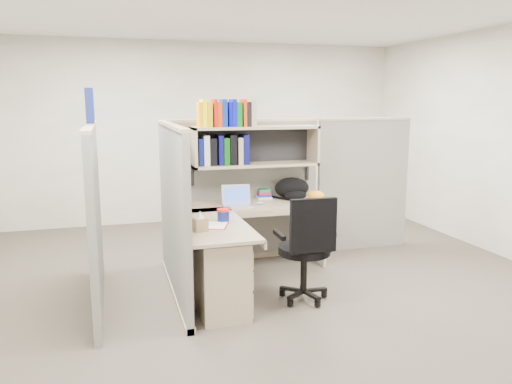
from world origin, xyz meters
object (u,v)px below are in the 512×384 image
object	(u,v)px
laptop	(237,196)
backpack	(293,189)
snack_canister	(223,215)
desk	(233,255)
task_chair	(306,265)

from	to	relation	value
laptop	backpack	distance (m)	0.73
laptop	snack_canister	xyz separation A→B (m)	(-0.29, -0.63, -0.05)
desk	backpack	world-z (taller)	backpack
laptop	backpack	world-z (taller)	backpack
desk	backpack	distance (m)	1.40
desk	snack_canister	xyz separation A→B (m)	(-0.05, 0.14, 0.35)
laptop	task_chair	world-z (taller)	task_chair
task_chair	laptop	bearing A→B (deg)	111.18
backpack	snack_canister	bearing A→B (deg)	-157.72
desk	task_chair	xyz separation A→B (m)	(0.63, -0.23, -0.08)
laptop	snack_canister	bearing A→B (deg)	-108.22
task_chair	snack_canister	bearing A→B (deg)	151.56
snack_canister	desk	bearing A→B (deg)	-69.71
desk	laptop	bearing A→B (deg)	72.61
desk	snack_canister	bearing A→B (deg)	110.29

